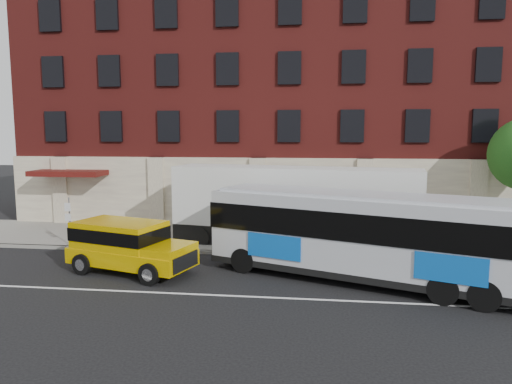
# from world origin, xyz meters

# --- Properties ---
(ground) EXTENTS (120.00, 120.00, 0.00)m
(ground) POSITION_xyz_m (0.00, 0.00, 0.00)
(ground) COLOR black
(ground) RESTS_ON ground
(sidewalk) EXTENTS (60.00, 6.00, 0.15)m
(sidewalk) POSITION_xyz_m (0.00, 9.00, 0.07)
(sidewalk) COLOR gray
(sidewalk) RESTS_ON ground
(kerb) EXTENTS (60.00, 0.25, 0.15)m
(kerb) POSITION_xyz_m (0.00, 6.00, 0.07)
(kerb) COLOR gray
(kerb) RESTS_ON ground
(lane_line) EXTENTS (60.00, 0.12, 0.01)m
(lane_line) POSITION_xyz_m (0.00, 0.50, 0.01)
(lane_line) COLOR silver
(lane_line) RESTS_ON ground
(building) EXTENTS (30.00, 12.10, 15.00)m
(building) POSITION_xyz_m (-0.01, 16.92, 7.58)
(building) COLOR maroon
(building) RESTS_ON sidewalk
(sign_pole) EXTENTS (0.30, 0.20, 2.50)m
(sign_pole) POSITION_xyz_m (-8.50, 6.15, 1.45)
(sign_pole) COLOR gray
(sign_pole) RESTS_ON ground
(city_bus) EXTENTS (12.39, 6.85, 3.36)m
(city_bus) POSITION_xyz_m (5.23, 2.65, 1.85)
(city_bus) COLOR #B9BCC4
(city_bus) RESTS_ON ground
(yellow_suv) EXTENTS (5.49, 3.47, 2.04)m
(yellow_suv) POSITION_xyz_m (-4.24, 2.80, 1.17)
(yellow_suv) COLOR #CFA300
(yellow_suv) RESTS_ON ground
(shipping_container) EXTENTS (12.07, 4.42, 3.94)m
(shipping_container) POSITION_xyz_m (2.28, 7.57, 1.95)
(shipping_container) COLOR black
(shipping_container) RESTS_ON ground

